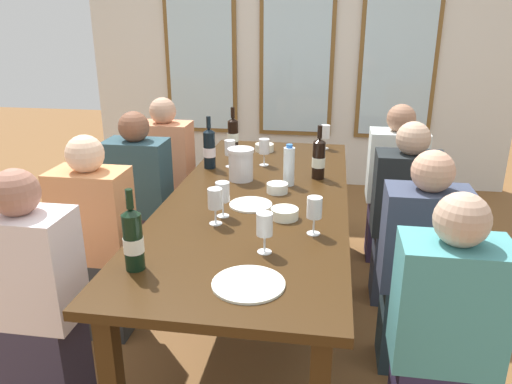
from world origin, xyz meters
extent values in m
plane|color=brown|center=(0.00, 0.00, 0.00)|extent=(12.00, 12.00, 0.00)
cube|color=silver|center=(0.00, 2.49, 1.45)|extent=(4.15, 0.06, 2.90)
cube|color=brown|center=(-0.95, 2.44, 1.45)|extent=(0.72, 0.03, 1.88)
cube|color=silver|center=(-0.95, 2.42, 1.45)|extent=(0.64, 0.01, 1.80)
cube|color=brown|center=(0.00, 2.44, 1.45)|extent=(0.72, 0.03, 1.88)
cube|color=silver|center=(0.00, 2.42, 1.45)|extent=(0.64, 0.01, 1.80)
cube|color=brown|center=(0.95, 2.44, 1.45)|extent=(0.72, 0.03, 1.88)
cube|color=silver|center=(0.95, 2.42, 1.45)|extent=(0.64, 0.01, 1.80)
cube|color=#36210D|center=(0.00, 0.00, 0.72)|extent=(0.95, 2.37, 0.04)
cube|color=#36210D|center=(-0.38, 1.09, 0.35)|extent=(0.07, 0.07, 0.70)
cube|color=#36210D|center=(0.38, 1.09, 0.35)|extent=(0.07, 0.07, 0.70)
cylinder|color=white|center=(0.11, -0.93, 0.74)|extent=(0.27, 0.27, 0.01)
cylinder|color=white|center=(-0.02, -0.15, 0.74)|extent=(0.22, 0.22, 0.01)
cylinder|color=silver|center=(-0.14, 0.25, 0.82)|extent=(0.14, 0.14, 0.17)
cylinder|color=silver|center=(-0.14, 0.25, 0.92)|extent=(0.16, 0.16, 0.02)
cylinder|color=black|center=(0.31, 0.36, 0.85)|extent=(0.07, 0.07, 0.22)
cone|color=black|center=(0.31, 0.36, 0.97)|extent=(0.07, 0.07, 0.02)
cylinder|color=black|center=(0.31, 0.36, 1.02)|extent=(0.03, 0.03, 0.08)
cylinder|color=white|center=(0.31, 0.36, 0.84)|extent=(0.08, 0.08, 0.06)
cylinder|color=black|center=(-0.38, 0.46, 0.86)|extent=(0.07, 0.07, 0.23)
cone|color=black|center=(-0.38, 0.46, 0.98)|extent=(0.07, 0.07, 0.02)
cylinder|color=black|center=(-0.38, 0.46, 1.03)|extent=(0.03, 0.03, 0.08)
cylinder|color=white|center=(-0.38, 0.46, 0.84)|extent=(0.08, 0.08, 0.06)
cylinder|color=black|center=(-0.32, 0.92, 0.84)|extent=(0.07, 0.07, 0.21)
cone|color=black|center=(-0.32, 0.92, 0.96)|extent=(0.07, 0.07, 0.02)
cylinder|color=black|center=(-0.32, 0.92, 1.01)|extent=(0.03, 0.03, 0.08)
cylinder|color=silver|center=(-0.32, 0.92, 0.83)|extent=(0.08, 0.08, 0.06)
cylinder|color=black|center=(-0.35, -0.87, 0.85)|extent=(0.07, 0.07, 0.23)
cone|color=black|center=(-0.35, -0.87, 0.98)|extent=(0.07, 0.07, 0.02)
cylinder|color=black|center=(-0.35, -0.87, 1.03)|extent=(0.03, 0.03, 0.08)
cylinder|color=white|center=(-0.35, -0.87, 0.84)|extent=(0.08, 0.08, 0.06)
cylinder|color=white|center=(-0.10, 0.92, 0.77)|extent=(0.13, 0.13, 0.05)
cylinder|color=white|center=(0.17, -0.29, 0.77)|extent=(0.13, 0.13, 0.05)
cylinder|color=white|center=(0.09, 0.07, 0.77)|extent=(0.12, 0.12, 0.05)
cylinder|color=white|center=(0.14, 0.20, 0.85)|extent=(0.06, 0.06, 0.22)
cylinder|color=blue|center=(0.14, 0.20, 0.97)|extent=(0.04, 0.04, 0.02)
cylinder|color=white|center=(0.13, -0.66, 0.74)|extent=(0.06, 0.06, 0.00)
cylinder|color=white|center=(0.13, -0.66, 0.78)|extent=(0.01, 0.01, 0.07)
cylinder|color=white|center=(0.13, -0.66, 0.87)|extent=(0.07, 0.07, 0.09)
cylinder|color=white|center=(0.32, -0.45, 0.74)|extent=(0.06, 0.06, 0.00)
cylinder|color=white|center=(0.32, -0.45, 0.78)|extent=(0.01, 0.01, 0.07)
cylinder|color=white|center=(0.32, -0.45, 0.87)|extent=(0.07, 0.07, 0.09)
cylinder|color=white|center=(-0.26, 0.50, 0.74)|extent=(0.06, 0.06, 0.00)
cylinder|color=white|center=(-0.26, 0.50, 0.78)|extent=(0.01, 0.01, 0.07)
cylinder|color=white|center=(-0.26, 0.50, 0.87)|extent=(0.07, 0.07, 0.09)
cylinder|color=white|center=(0.33, 1.05, 0.74)|extent=(0.06, 0.06, 0.00)
cylinder|color=white|center=(0.33, 1.05, 0.78)|extent=(0.01, 0.01, 0.07)
cylinder|color=white|center=(0.33, 1.05, 0.87)|extent=(0.07, 0.07, 0.09)
cylinder|color=white|center=(-0.05, 0.57, 0.74)|extent=(0.06, 0.06, 0.00)
cylinder|color=white|center=(-0.05, 0.57, 0.78)|extent=(0.01, 0.01, 0.07)
cylinder|color=white|center=(-0.05, 0.57, 0.87)|extent=(0.07, 0.07, 0.09)
cylinder|color=maroon|center=(-0.05, 0.57, 0.83)|extent=(0.06, 0.06, 0.02)
cylinder|color=white|center=(-0.13, -0.31, 0.74)|extent=(0.06, 0.06, 0.00)
cylinder|color=white|center=(-0.13, -0.31, 0.78)|extent=(0.01, 0.01, 0.07)
cylinder|color=white|center=(-0.13, -0.31, 0.87)|extent=(0.07, 0.07, 0.09)
cylinder|color=maroon|center=(-0.13, -0.31, 0.84)|extent=(0.06, 0.06, 0.04)
cylinder|color=white|center=(-0.14, -0.41, 0.74)|extent=(0.06, 0.06, 0.00)
cylinder|color=white|center=(-0.14, -0.41, 0.78)|extent=(0.01, 0.01, 0.07)
cylinder|color=white|center=(-0.14, -0.41, 0.87)|extent=(0.07, 0.07, 0.09)
cube|color=#342733|center=(-0.82, 0.34, 0.23)|extent=(0.32, 0.24, 0.45)
cube|color=#2B4952|center=(-0.82, 0.34, 0.69)|extent=(0.38, 0.24, 0.48)
sphere|color=brown|center=(-0.82, 0.34, 1.02)|extent=(0.19, 0.19, 0.19)
cube|color=#2C3343|center=(0.82, 0.30, 0.23)|extent=(0.32, 0.24, 0.45)
cube|color=black|center=(0.82, 0.30, 0.69)|extent=(0.38, 0.24, 0.48)
sphere|color=tan|center=(0.82, 0.30, 1.02)|extent=(0.19, 0.19, 0.19)
cube|color=#313433|center=(-0.82, -0.28, 0.23)|extent=(0.32, 0.24, 0.45)
cube|color=tan|center=(-0.82, -0.28, 0.69)|extent=(0.38, 0.24, 0.48)
sphere|color=beige|center=(-0.82, -0.28, 1.02)|extent=(0.19, 0.19, 0.19)
cube|color=#23363D|center=(0.82, -0.31, 0.23)|extent=(0.32, 0.24, 0.45)
cube|color=#363E55|center=(0.82, -0.31, 0.69)|extent=(0.38, 0.24, 0.48)
sphere|color=tan|center=(0.82, -0.31, 1.02)|extent=(0.19, 0.19, 0.19)
cube|color=#352E43|center=(-0.82, -0.85, 0.23)|extent=(0.32, 0.24, 0.45)
cube|color=silver|center=(-0.82, -0.85, 0.69)|extent=(0.38, 0.24, 0.48)
sphere|color=#A06A57|center=(-0.82, -0.85, 1.02)|extent=(0.19, 0.19, 0.19)
cube|color=teal|center=(0.82, -0.86, 0.69)|extent=(0.38, 0.24, 0.48)
sphere|color=tan|center=(0.82, -0.86, 1.02)|extent=(0.19, 0.19, 0.19)
cube|color=#363936|center=(-0.82, 0.88, 0.23)|extent=(0.32, 0.24, 0.45)
cube|color=#E18D62|center=(-0.82, 0.88, 0.69)|extent=(0.38, 0.24, 0.48)
sphere|color=tan|center=(-0.82, 0.88, 1.02)|extent=(0.19, 0.19, 0.19)
cube|color=#2F253F|center=(0.82, 0.86, 0.23)|extent=(0.32, 0.24, 0.45)
cube|color=silver|center=(0.82, 0.86, 0.69)|extent=(0.38, 0.24, 0.48)
sphere|color=#986B52|center=(0.82, 0.86, 1.02)|extent=(0.19, 0.19, 0.19)
camera|label=1|loc=(0.38, -2.47, 1.67)|focal=34.66mm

